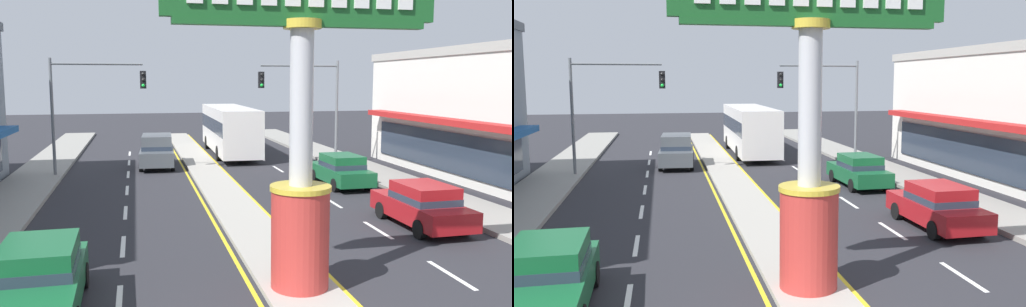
% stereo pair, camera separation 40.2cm
% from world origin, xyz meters
% --- Properties ---
extents(median_strip, '(1.80, 52.00, 0.14)m').
position_xyz_m(median_strip, '(0.00, 18.00, 0.07)').
color(median_strip, '#A39E93').
rests_on(median_strip, ground).
extents(sidewalk_left, '(2.69, 60.00, 0.18)m').
position_xyz_m(sidewalk_left, '(-8.85, 16.00, 0.09)').
color(sidewalk_left, gray).
rests_on(sidewalk_left, ground).
extents(sidewalk_right, '(2.69, 60.00, 0.18)m').
position_xyz_m(sidewalk_right, '(8.85, 16.00, 0.09)').
color(sidewalk_right, gray).
rests_on(sidewalk_right, ground).
extents(lane_markings, '(8.54, 52.00, 0.01)m').
position_xyz_m(lane_markings, '(0.00, 16.65, 0.00)').
color(lane_markings, silver).
rests_on(lane_markings, ground).
extents(district_sign, '(6.34, 1.44, 7.57)m').
position_xyz_m(district_sign, '(-0.00, 4.54, 3.51)').
color(district_sign, '#B7332D').
rests_on(district_sign, median_strip).
extents(traffic_light_left_side, '(4.86, 0.46, 6.20)m').
position_xyz_m(traffic_light_left_side, '(-6.14, 22.11, 4.25)').
color(traffic_light_left_side, slate).
rests_on(traffic_light_left_side, ground).
extents(traffic_light_right_side, '(4.86, 0.46, 6.20)m').
position_xyz_m(traffic_light_right_side, '(6.14, 22.91, 4.25)').
color(traffic_light_right_side, slate).
rests_on(traffic_light_right_side, ground).
extents(sedan_near_right_lane, '(1.89, 4.33, 1.53)m').
position_xyz_m(sedan_near_right_lane, '(-5.85, 4.66, 0.79)').
color(sedan_near_right_lane, '#14562D').
rests_on(sedan_near_right_lane, ground).
extents(sedan_far_right_lane, '(1.91, 4.34, 1.53)m').
position_xyz_m(sedan_far_right_lane, '(5.85, 9.25, 0.79)').
color(sedan_far_right_lane, maroon).
rests_on(sedan_far_right_lane, ground).
extents(suv_near_left_lane, '(2.15, 4.69, 1.90)m').
position_xyz_m(suv_near_left_lane, '(-2.55, 24.64, 0.98)').
color(suv_near_left_lane, '#4C5156').
rests_on(suv_near_left_lane, ground).
extents(sedan_mid_left_lane, '(1.92, 4.34, 1.53)m').
position_xyz_m(sedan_mid_left_lane, '(5.85, 16.86, 0.79)').
color(sedan_mid_left_lane, '#14562D').
rests_on(sedan_mid_left_lane, ground).
extents(bus_far_left_oncoming, '(2.70, 11.24, 3.26)m').
position_xyz_m(bus_far_left_oncoming, '(2.55, 29.32, 1.87)').
color(bus_far_left_oncoming, silver).
rests_on(bus_far_left_oncoming, ground).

